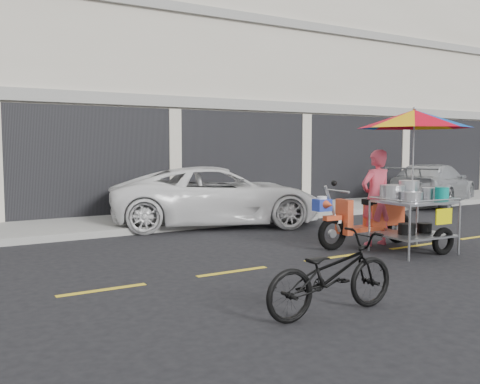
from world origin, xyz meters
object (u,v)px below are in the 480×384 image
white_pickup (218,196)px  near_bicycle (331,274)px  food_vendor_rig (399,161)px  silver_pickup (433,184)px

white_pickup → near_bicycle: 7.02m
near_bicycle → food_vendor_rig: 4.41m
silver_pickup → white_pickup: bearing=69.5°
white_pickup → near_bicycle: white_pickup is taller
near_bicycle → food_vendor_rig: size_ratio=0.68×
silver_pickup → near_bicycle: 12.60m
white_pickup → silver_pickup: bearing=-68.0°
food_vendor_rig → white_pickup: bearing=110.7°
silver_pickup → near_bicycle: size_ratio=2.58×
white_pickup → near_bicycle: (-2.22, -6.66, -0.24)m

